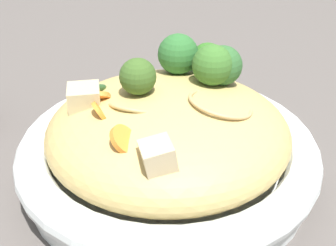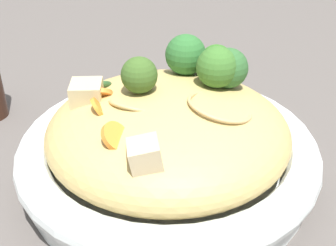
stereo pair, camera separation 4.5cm
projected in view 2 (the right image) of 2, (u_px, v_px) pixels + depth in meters
The scene contains 7 objects.
ground_plane at pixel (168, 173), 0.48m from camera, with size 3.00×3.00×0.00m, color #554E4A.
serving_bowl at pixel (168, 153), 0.47m from camera, with size 0.33×0.33×0.06m.
noodle_heap at pixel (168, 129), 0.45m from camera, with size 0.26×0.26×0.09m.
broccoli_florets at pixel (201, 65), 0.47m from camera, with size 0.12×0.16×0.06m.
carrot_coins at pixel (105, 113), 0.41m from camera, with size 0.12×0.06×0.03m.
zucchini_slices at pixel (151, 77), 0.50m from camera, with size 0.07×0.18×0.03m.
chicken_chunks at pixel (106, 114), 0.41m from camera, with size 0.17×0.05×0.03m.
Camera 2 is at (0.33, -0.20, 0.30)m, focal length 44.96 mm.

